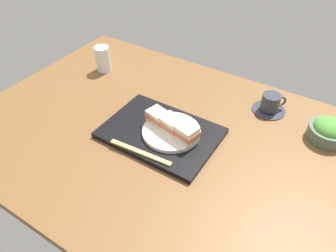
{
  "coord_description": "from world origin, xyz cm",
  "views": [
    {
      "loc": [
        47.92,
        -69.96,
        76.2
      ],
      "look_at": [
        3.97,
        -0.43,
        5.0
      ],
      "focal_mm": 33.87,
      "sensor_mm": 36.0,
      "label": 1
    }
  ],
  "objects_px": {
    "sandwich_near": "(158,117)",
    "chopsticks_pair": "(140,152)",
    "sandwich_plate": "(171,131)",
    "sandwich_middle": "(172,124)",
    "salad_bowl": "(329,131)",
    "coffee_cup": "(270,104)",
    "sandwich_far": "(186,133)",
    "drinking_glass": "(103,59)"
  },
  "relations": [
    {
      "from": "salad_bowl",
      "to": "drinking_glass",
      "type": "xyz_separation_m",
      "value": [
        -0.96,
        -0.06,
        0.02
      ]
    },
    {
      "from": "sandwich_near",
      "to": "chopsticks_pair",
      "type": "distance_m",
      "value": 0.16
    },
    {
      "from": "sandwich_near",
      "to": "sandwich_plate",
      "type": "bearing_deg",
      "value": -11.68
    },
    {
      "from": "salad_bowl",
      "to": "coffee_cup",
      "type": "bearing_deg",
      "value": 167.84
    },
    {
      "from": "coffee_cup",
      "to": "sandwich_plate",
      "type": "bearing_deg",
      "value": -125.87
    },
    {
      "from": "sandwich_near",
      "to": "chopsticks_pair",
      "type": "height_order",
      "value": "sandwich_near"
    },
    {
      "from": "sandwich_middle",
      "to": "sandwich_far",
      "type": "bearing_deg",
      "value": -11.68
    },
    {
      "from": "salad_bowl",
      "to": "chopsticks_pair",
      "type": "height_order",
      "value": "salad_bowl"
    },
    {
      "from": "sandwich_near",
      "to": "chopsticks_pair",
      "type": "bearing_deg",
      "value": -78.89
    },
    {
      "from": "sandwich_far",
      "to": "drinking_glass",
      "type": "height_order",
      "value": "drinking_glass"
    },
    {
      "from": "sandwich_near",
      "to": "coffee_cup",
      "type": "relative_size",
      "value": 0.71
    },
    {
      "from": "sandwich_middle",
      "to": "sandwich_far",
      "type": "relative_size",
      "value": 0.97
    },
    {
      "from": "drinking_glass",
      "to": "sandwich_plate",
      "type": "bearing_deg",
      "value": -23.93
    },
    {
      "from": "sandwich_far",
      "to": "salad_bowl",
      "type": "relative_size",
      "value": 0.68
    },
    {
      "from": "salad_bowl",
      "to": "drinking_glass",
      "type": "distance_m",
      "value": 0.97
    },
    {
      "from": "sandwich_far",
      "to": "salad_bowl",
      "type": "bearing_deg",
      "value": 36.77
    },
    {
      "from": "sandwich_near",
      "to": "sandwich_middle",
      "type": "bearing_deg",
      "value": -11.68
    },
    {
      "from": "sandwich_far",
      "to": "coffee_cup",
      "type": "relative_size",
      "value": 0.72
    },
    {
      "from": "chopsticks_pair",
      "to": "salad_bowl",
      "type": "bearing_deg",
      "value": 40.37
    },
    {
      "from": "sandwich_near",
      "to": "sandwich_middle",
      "type": "relative_size",
      "value": 1.03
    },
    {
      "from": "drinking_glass",
      "to": "coffee_cup",
      "type": "bearing_deg",
      "value": 8.37
    },
    {
      "from": "salad_bowl",
      "to": "chopsticks_pair",
      "type": "relative_size",
      "value": 0.59
    },
    {
      "from": "sandwich_plate",
      "to": "sandwich_middle",
      "type": "relative_size",
      "value": 2.3
    },
    {
      "from": "coffee_cup",
      "to": "chopsticks_pair",
      "type": "bearing_deg",
      "value": -120.3
    },
    {
      "from": "sandwich_far",
      "to": "coffee_cup",
      "type": "bearing_deg",
      "value": 62.91
    },
    {
      "from": "chopsticks_pair",
      "to": "sandwich_far",
      "type": "bearing_deg",
      "value": 51.8
    },
    {
      "from": "salad_bowl",
      "to": "coffee_cup",
      "type": "xyz_separation_m",
      "value": [
        -0.22,
        0.05,
        -0.0
      ]
    },
    {
      "from": "coffee_cup",
      "to": "drinking_glass",
      "type": "distance_m",
      "value": 0.75
    },
    {
      "from": "chopsticks_pair",
      "to": "sandwich_middle",
      "type": "bearing_deg",
      "value": 76.06
    },
    {
      "from": "sandwich_near",
      "to": "sandwich_middle",
      "type": "distance_m",
      "value": 0.07
    },
    {
      "from": "sandwich_plate",
      "to": "sandwich_middle",
      "type": "distance_m",
      "value": 0.03
    },
    {
      "from": "sandwich_middle",
      "to": "chopsticks_pair",
      "type": "xyz_separation_m",
      "value": [
        -0.03,
        -0.14,
        -0.04
      ]
    },
    {
      "from": "sandwich_far",
      "to": "coffee_cup",
      "type": "distance_m",
      "value": 0.39
    },
    {
      "from": "chopsticks_pair",
      "to": "drinking_glass",
      "type": "relative_size",
      "value": 2.0
    },
    {
      "from": "sandwich_plate",
      "to": "sandwich_far",
      "type": "distance_m",
      "value": 0.07
    },
    {
      "from": "sandwich_middle",
      "to": "drinking_glass",
      "type": "distance_m",
      "value": 0.55
    },
    {
      "from": "sandwich_middle",
      "to": "drinking_glass",
      "type": "bearing_deg",
      "value": 156.07
    },
    {
      "from": "sandwich_far",
      "to": "coffee_cup",
      "type": "xyz_separation_m",
      "value": [
        0.18,
        0.35,
        -0.03
      ]
    },
    {
      "from": "sandwich_near",
      "to": "salad_bowl",
      "type": "xyz_separation_m",
      "value": [
        0.53,
        0.27,
        -0.02
      ]
    },
    {
      "from": "sandwich_far",
      "to": "drinking_glass",
      "type": "xyz_separation_m",
      "value": [
        -0.57,
        0.24,
        -0.0
      ]
    },
    {
      "from": "salad_bowl",
      "to": "coffee_cup",
      "type": "height_order",
      "value": "salad_bowl"
    },
    {
      "from": "sandwich_plate",
      "to": "sandwich_near",
      "type": "xyz_separation_m",
      "value": [
        -0.06,
        0.01,
        0.03
      ]
    }
  ]
}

